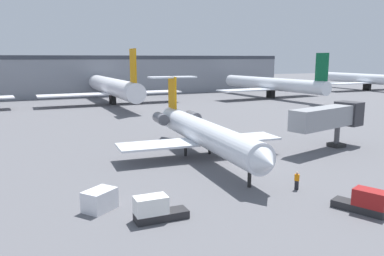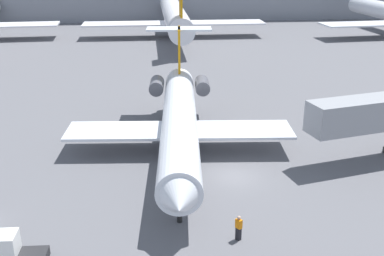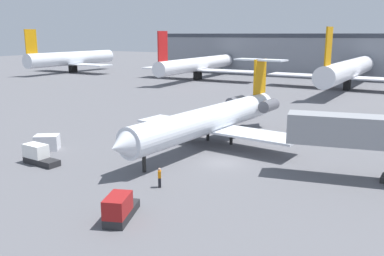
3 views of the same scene
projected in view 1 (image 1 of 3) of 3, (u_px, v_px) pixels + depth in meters
The scene contains 11 objects.
ground_plane at pixel (254, 165), 43.58m from camera, with size 400.00×400.00×0.10m, color #5B5B60.
regional_jet at pixel (202, 132), 46.15m from camera, with size 20.24×30.24×9.19m.
jet_bridge at pixel (331, 117), 50.41m from camera, with size 13.14×5.84×5.91m.
ground_crew_marshaller at pixel (297, 181), 35.03m from camera, with size 0.44×0.48×1.69m.
baggage_tug_lead at pixel (365, 202), 29.85m from camera, with size 2.81×4.23×1.90m.
baggage_tug_trailing at pixel (156, 210), 28.38m from camera, with size 4.04×1.53×1.90m.
cargo_container_uld at pixel (100, 200), 30.37m from camera, with size 3.04×2.86×1.65m.
terminal_building at pixel (91, 75), 127.62m from camera, with size 131.26×22.60×12.54m.
parked_airliner_centre at pixel (112, 87), 98.64m from camera, with size 36.32×43.23×13.72m.
parked_airliner_east_mid at pixel (272, 84), 114.33m from camera, with size 35.44×41.91×13.05m.
parked_airliner_east_end at pixel (368, 79), 141.96m from camera, with size 34.51×40.98×13.00m.
Camera 1 is at (-24.13, -35.24, 11.83)m, focal length 36.17 mm.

